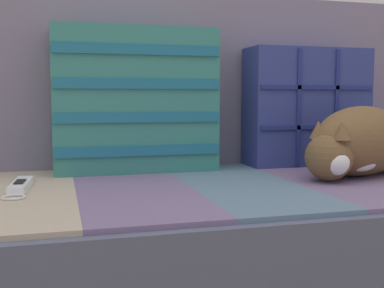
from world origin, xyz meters
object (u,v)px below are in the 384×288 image
couch (231,259)px  throw_pillow_striped (136,100)px  game_remote_far (20,186)px  throw_pillow_quilted (307,107)px  sleeping_cat (358,143)px

couch → throw_pillow_striped: size_ratio=4.27×
couch → game_remote_far: 0.55m
couch → throw_pillow_quilted: 0.54m
couch → throw_pillow_striped: (-0.21, 0.20, 0.41)m
throw_pillow_quilted → game_remote_far: 0.87m
couch → sleeping_cat: sleeping_cat is taller
throw_pillow_quilted → sleeping_cat: 0.27m
game_remote_far → sleeping_cat: bearing=-2.6°
couch → throw_pillow_striped: throw_pillow_striped is taller
game_remote_far → couch: bearing=1.1°
couch → sleeping_cat: 0.45m
throw_pillow_quilted → throw_pillow_striped: (-0.53, -0.00, 0.02)m
throw_pillow_striped → sleeping_cat: size_ratio=1.13×
game_remote_far → throw_pillow_striped: bearing=35.5°
sleeping_cat → game_remote_far: bearing=177.4°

